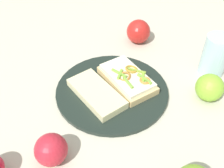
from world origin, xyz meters
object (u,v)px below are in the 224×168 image
Objects in this scene: apple_1 at (210,88)px; drinking_glass at (215,56)px; plate at (112,91)px; bread_slice_side at (96,93)px; sandwich at (127,78)px; apple_0 at (138,32)px; apple_3 at (51,150)px.

apple_1 is 0.12m from drinking_glass.
plate is 0.05m from bread_slice_side.
apple_1 is (-0.18, 0.13, 0.01)m from sandwich.
apple_0 is 0.52m from apple_3.
bread_slice_side is 0.31m from apple_1.
apple_1 reaches higher than plate.
apple_3 is at bearing 35.87° from plate.
drinking_glass is at bearing 173.43° from plate.
apple_0 is at bearing 117.54° from bread_slice_side.
bread_slice_side is 2.30× the size of apple_1.
bread_slice_side is (0.10, 0.02, -0.01)m from sandwich.
apple_1 is 0.61× the size of drinking_glass.
apple_1 reaches higher than sandwich.
sandwich is at bearing 55.51° from apple_0.
plate is 4.17× the size of apple_1.
apple_3 reaches higher than bread_slice_side.
plate is at bearing -6.57° from drinking_glass.
bread_slice_side is at bearing -90.49° from sandwich.
plate is at bearing 47.67° from apple_0.
sandwich is 0.10m from bread_slice_side.
plate is 0.06m from sandwich.
drinking_glass is (-0.52, -0.11, 0.03)m from apple_3.
plate is at bearing -90.98° from sandwich.
apple_3 is 0.58× the size of drinking_glass.
sandwich is 0.23m from apple_0.
sandwich reaches higher than plate.
apple_0 reaches higher than sandwich.
apple_1 reaches higher than apple_3.
apple_0 is at bearing -81.01° from apple_1.
apple_1 is at bearing 47.47° from drinking_glass.
apple_0 is at bearing -61.23° from drinking_glass.
apple_1 is at bearing 98.99° from apple_0.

